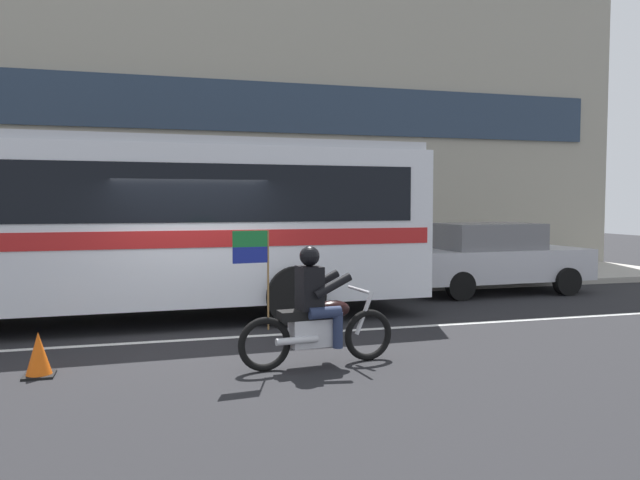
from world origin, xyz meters
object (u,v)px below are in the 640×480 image
Objects in this scene: motorcycle_with_rider at (316,315)px; traffic_cone at (39,356)px; parked_sedan_curbside at (493,257)px; transit_bus at (105,216)px; fire_hydrant at (70,276)px.

traffic_cone is (-3.39, 0.44, -0.41)m from motorcycle_with_rider.
motorcycle_with_rider is 3.98× the size of traffic_cone.
parked_sedan_curbside is 8.06× the size of traffic_cone.
parked_sedan_curbside is 10.28m from traffic_cone.
transit_bus reaches higher than traffic_cone.
traffic_cone is at bearing -152.61° from parked_sedan_curbside.
fire_hydrant is (-9.47, 1.50, -0.33)m from parked_sedan_curbside.
parked_sedan_curbside is at bearing 27.39° from traffic_cone.
parked_sedan_curbside reaches higher than traffic_cone.
transit_bus is 15.30× the size of fire_hydrant.
parked_sedan_curbside is at bearing -8.98° from fire_hydrant.
fire_hydrant is 6.23m from traffic_cone.
fire_hydrant reaches higher than traffic_cone.
fire_hydrant is (-0.95, 2.88, -1.36)m from transit_bus.
parked_sedan_curbside is 9.59m from fire_hydrant.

